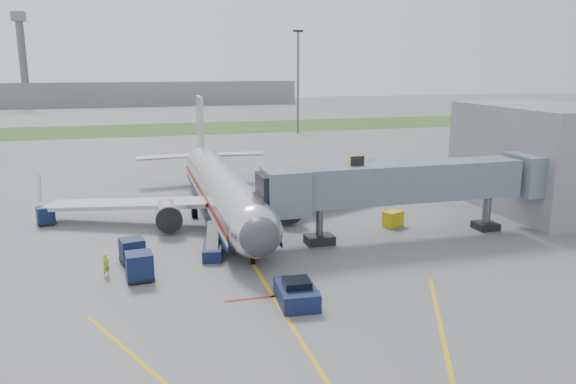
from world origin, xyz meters
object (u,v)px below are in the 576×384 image
object	(u,v)px
airliner	(222,188)
pushback_tug	(296,293)
belt_loader	(213,249)
ramp_worker	(106,265)

from	to	relation	value
airliner	pushback_tug	size ratio (longest dim) A/B	9.73
airliner	pushback_tug	world-z (taller)	airliner
pushback_tug	belt_loader	size ratio (longest dim) A/B	0.85
airliner	pushback_tug	bearing A→B (deg)	-86.98
belt_loader	ramp_worker	size ratio (longest dim) A/B	2.82
airliner	pushback_tug	distance (m)	20.67
airliner	ramp_worker	world-z (taller)	airliner
airliner	ramp_worker	distance (m)	16.44
ramp_worker	pushback_tug	bearing A→B (deg)	-80.43
pushback_tug	belt_loader	distance (m)	10.36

